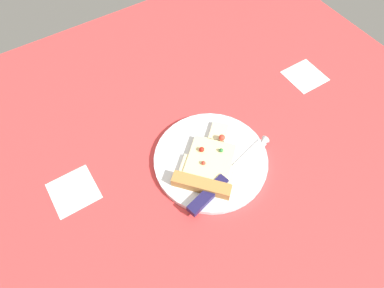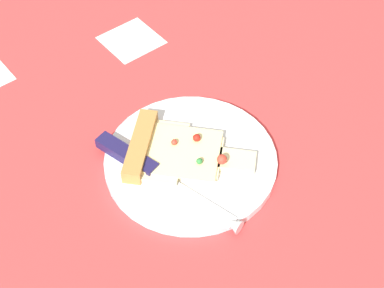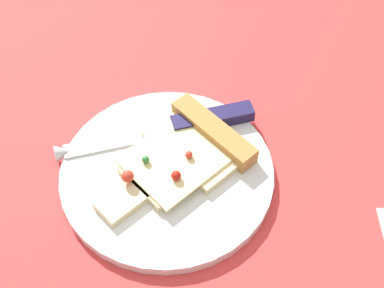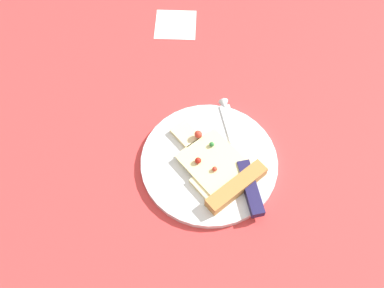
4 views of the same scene
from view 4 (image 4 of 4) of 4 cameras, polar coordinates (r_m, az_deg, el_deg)
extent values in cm
cube|color=#D13838|center=(74.95, 8.47, -7.13)|extent=(132.78, 132.78, 3.00)
cube|color=white|center=(96.77, -2.26, 15.91)|extent=(9.00, 9.00, 0.20)
cylinder|color=silver|center=(74.77, 2.35, -2.49)|extent=(24.39, 24.39, 1.27)
cube|color=beige|center=(72.51, 4.44, -4.22)|extent=(11.79, 12.21, 1.00)
cube|color=beige|center=(74.30, 1.63, -1.29)|extent=(8.97, 9.10, 1.00)
cube|color=beige|center=(76.23, -0.80, 1.25)|extent=(6.28, 6.15, 1.00)
cube|color=#F2E099|center=(72.87, 2.91, -2.36)|extent=(13.59, 13.52, 0.30)
cube|color=#B27A3D|center=(71.16, 6.09, -5.67)|extent=(9.92, 10.69, 2.20)
sphere|color=red|center=(71.53, 3.11, -3.41)|extent=(0.87, 0.87, 0.87)
sphere|color=red|center=(74.55, 0.87, 1.34)|extent=(1.40, 1.40, 1.40)
sphere|color=#2D7A38|center=(73.85, 2.72, -0.04)|extent=(0.88, 0.88, 0.88)
sphere|color=#B21E14|center=(72.05, 0.83, -2.27)|extent=(1.11, 1.11, 1.11)
cube|color=silver|center=(77.40, 5.51, 1.73)|extent=(12.13, 4.82, 0.30)
cone|color=silver|center=(80.57, 4.44, 5.27)|extent=(2.42, 2.42, 2.00)
cube|color=#1E1947|center=(71.57, 7.96, -5.99)|extent=(10.24, 4.53, 1.60)
camera|label=1|loc=(0.33, 75.81, 13.41)|focal=31.87mm
camera|label=2|loc=(0.81, 41.64, 48.36)|focal=52.55mm
camera|label=3|loc=(0.50, -48.84, 27.09)|focal=51.98mm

